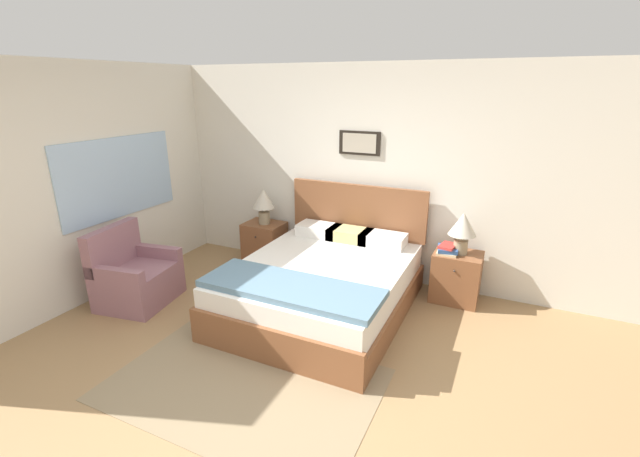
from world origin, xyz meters
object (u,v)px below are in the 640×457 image
at_px(nightstand_near_window, 265,243).
at_px(table_lamp_by_door, 463,227).
at_px(armchair, 135,278).
at_px(table_lamp_near_window, 264,201).
at_px(nightstand_by_door, 456,277).
at_px(bed, 323,284).

xyz_separation_m(nightstand_near_window, table_lamp_by_door, (2.55, -0.00, 0.59)).
distance_m(armchair, table_lamp_near_window, 1.83).
distance_m(nightstand_near_window, table_lamp_near_window, 0.60).
bearing_deg(table_lamp_near_window, nightstand_by_door, 0.05).
distance_m(nightstand_near_window, nightstand_by_door, 2.54).
bearing_deg(bed, table_lamp_by_door, 33.32).
height_order(table_lamp_near_window, table_lamp_by_door, same).
relative_size(nightstand_by_door, table_lamp_by_door, 1.21).
xyz_separation_m(bed, armchair, (-1.99, -0.73, -0.02)).
xyz_separation_m(armchair, nightstand_near_window, (0.72, 1.57, -0.01)).
distance_m(nightstand_by_door, table_lamp_near_window, 2.60).
xyz_separation_m(nightstand_near_window, nightstand_by_door, (2.54, 0.00, 0.00)).
relative_size(bed, table_lamp_by_door, 4.55).
relative_size(armchair, nightstand_by_door, 1.53).
bearing_deg(armchair, nightstand_by_door, 106.22).
bearing_deg(nightstand_by_door, table_lamp_by_door, -10.33).
bearing_deg(nightstand_by_door, armchair, -154.28).
xyz_separation_m(bed, nightstand_by_door, (1.27, 0.85, -0.02)).
bearing_deg(nightstand_near_window, table_lamp_by_door, -0.05).
relative_size(bed, nightstand_by_door, 3.76).
bearing_deg(bed, table_lamp_near_window, 146.17).
height_order(bed, nightstand_near_window, bed).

